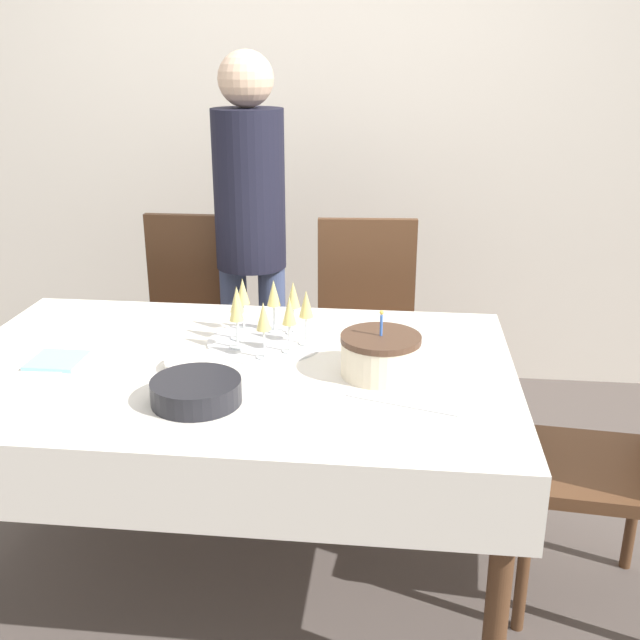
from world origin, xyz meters
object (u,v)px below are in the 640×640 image
Objects in this scene: birthday_cake at (380,355)px; dining_chair_far_left at (191,323)px; dining_chair_right_end at (626,446)px; dining_chair_far_right at (366,330)px; person_standing at (250,220)px; champagne_tray at (267,318)px; plate_stack_dessert at (195,364)px; plate_stack_main at (196,391)px.

dining_chair_far_left is at bearing 132.61° from birthday_cake.
dining_chair_right_end reaches higher than birthday_cake.
dining_chair_far_left is at bearing 179.98° from dining_chair_far_right.
person_standing reaches higher than dining_chair_right_end.
dining_chair_far_right is 4.27× the size of birthday_cake.
dining_chair_far_right is 2.63× the size of champagne_tray.
dining_chair_right_end is 1.26m from plate_stack_dessert.
dining_chair_far_left is 1.00× the size of dining_chair_right_end.
plate_stack_main is (-1.18, -0.25, 0.23)m from dining_chair_right_end.
dining_chair_far_right is 4.10× the size of plate_stack_main.
dining_chair_far_left is 0.96m from plate_stack_dessert.
birthday_cake is 0.42m from champagne_tray.
champagne_tray is 0.23× the size of person_standing.
plate_stack_main is (-0.39, -1.11, 0.23)m from dining_chair_far_right.
person_standing is (-1.26, 0.90, 0.43)m from dining_chair_right_end.
dining_chair_far_left is 0.73m from dining_chair_far_right.
plate_stack_dessert is at bearing -116.78° from dining_chair_far_right.
dining_chair_right_end reaches higher than plate_stack_dessert.
plate_stack_main is 0.15× the size of person_standing.
champagne_tray is at bearing -112.49° from dining_chair_far_right.
birthday_cake is 0.14× the size of person_standing.
plate_stack_dessert is 0.11× the size of person_standing.
birthday_cake is at bearing -47.39° from dining_chair_far_left.
champagne_tray is (-0.36, 0.21, 0.02)m from birthday_cake.
dining_chair_right_end is 5.65× the size of plate_stack_dessert.
dining_chair_far_left is 4.10× the size of plate_stack_main.
dining_chair_far_right reaches higher than plate_stack_main.
plate_stack_main is at bearing -73.03° from dining_chair_far_left.
person_standing reaches higher than champagne_tray.
dining_chair_far_left and dining_chair_far_right have the same top height.
person_standing is at bearing 94.04° from plate_stack_main.
champagne_tray is (0.45, -0.67, 0.28)m from dining_chair_far_left.
dining_chair_far_left is 1.19m from plate_stack_main.
champagne_tray is at bearing -74.97° from person_standing.
birthday_cake is at bearing -29.80° from champagne_tray.
dining_chair_right_end is 1.23m from plate_stack_main.
dining_chair_far_right is 1.00× the size of dining_chair_right_end.
person_standing is (-0.08, 1.15, 0.20)m from plate_stack_main.
person_standing is at bearing 175.22° from dining_chair_far_right.
dining_chair_far_left reaches higher than plate_stack_main.
dining_chair_far_right and dining_chair_right_end have the same top height.
plate_stack_dessert is (0.28, -0.90, 0.21)m from dining_chair_far_left.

